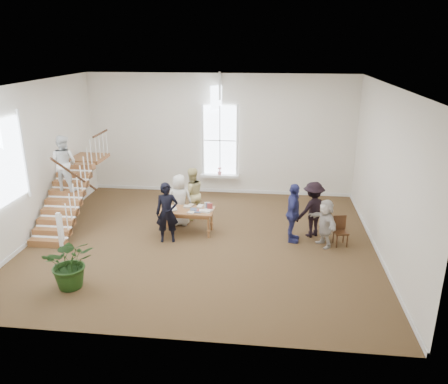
# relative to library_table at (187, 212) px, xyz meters

# --- Properties ---
(ground) EXTENTS (10.00, 10.00, 0.00)m
(ground) POSITION_rel_library_table_xyz_m (0.53, -0.55, -0.67)
(ground) COLOR #49331C
(ground) RESTS_ON ground
(room_shell) EXTENTS (10.49, 10.00, 10.00)m
(room_shell) POSITION_rel_library_table_xyz_m (0.53, 3.84, -0.27)
(room_shell) COLOR white
(room_shell) RESTS_ON ground
(staircase) EXTENTS (1.10, 4.10, 2.92)m
(staircase) POSITION_rel_library_table_xyz_m (-3.81, 0.20, 0.95)
(staircase) COLOR brown
(staircase) RESTS_ON ground
(library_table) EXTENTS (1.62, 0.83, 0.82)m
(library_table) POSITION_rel_library_table_xyz_m (0.00, 0.00, 0.00)
(library_table) COLOR brown
(library_table) RESTS_ON ground
(police_officer) EXTENTS (0.72, 0.55, 1.78)m
(police_officer) POSITION_rel_library_table_xyz_m (-0.46, -0.65, 0.22)
(police_officer) COLOR black
(police_officer) RESTS_ON ground
(elderly_woman) EXTENTS (0.84, 0.57, 1.66)m
(elderly_woman) POSITION_rel_library_table_xyz_m (-0.36, 0.60, 0.15)
(elderly_woman) COLOR silver
(elderly_woman) RESTS_ON ground
(person_yellow) EXTENTS (1.06, 0.98, 1.75)m
(person_yellow) POSITION_rel_library_table_xyz_m (-0.06, 1.10, 0.20)
(person_yellow) COLOR #D6C986
(person_yellow) RESTS_ON ground
(woman_cluster_a) EXTENTS (0.55, 1.08, 1.76)m
(woman_cluster_a) POSITION_rel_library_table_xyz_m (3.16, -0.24, 0.21)
(woman_cluster_a) COLOR navy
(woman_cluster_a) RESTS_ON ground
(woman_cluster_b) EXTENTS (1.26, 1.14, 1.70)m
(woman_cluster_b) POSITION_rel_library_table_xyz_m (3.76, 0.21, 0.17)
(woman_cluster_b) COLOR black
(woman_cluster_b) RESTS_ON ground
(woman_cluster_c) EXTENTS (0.94, 1.35, 1.40)m
(woman_cluster_c) POSITION_rel_library_table_xyz_m (4.06, -0.44, 0.03)
(woman_cluster_c) COLOR beige
(woman_cluster_c) RESTS_ON ground
(floor_plant) EXTENTS (1.43, 1.34, 1.29)m
(floor_plant) POSITION_rel_library_table_xyz_m (-2.14, -3.38, -0.03)
(floor_plant) COLOR #1A3711
(floor_plant) RESTS_ON ground
(side_chair) EXTENTS (0.44, 0.44, 0.86)m
(side_chair) POSITION_rel_library_table_xyz_m (4.52, -0.30, -0.20)
(side_chair) COLOR #32180D
(side_chair) RESTS_ON ground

